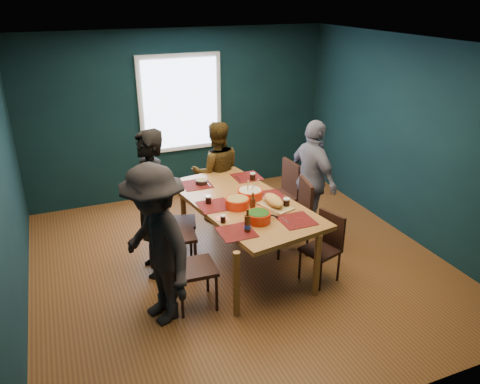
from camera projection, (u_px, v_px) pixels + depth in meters
The scene contains 26 objects.
room at pixel (230, 156), 5.69m from camera, with size 5.01×5.01×2.71m.
dining_table at pixel (242, 207), 5.78m from camera, with size 1.45×2.36×0.84m.
chair_left_far at pixel (175, 217), 6.14m from camera, with size 0.46×0.46×0.83m.
chair_left_mid at pixel (169, 229), 5.67m from camera, with size 0.49×0.49×0.96m.
chair_left_near at pixel (186, 262), 4.98m from camera, with size 0.47×0.47×0.97m.
chair_right_far at pixel (284, 190), 6.75m from camera, with size 0.47×0.47×0.99m.
chair_right_mid at pixel (297, 211), 6.09m from camera, with size 0.52×0.52×1.00m.
chair_right_near at pixel (325, 242), 5.53m from camera, with size 0.48×0.48×0.84m.
person_far_left at pixel (151, 205), 5.50m from camera, with size 0.66×0.43×1.81m, color black.
person_back at pixel (217, 172), 6.86m from camera, with size 0.74×0.58×1.53m, color black.
person_right at pixel (313, 180), 6.42m from camera, with size 0.98×0.41×1.66m, color silver.
person_near_left at pixel (156, 246), 4.69m from camera, with size 1.12×0.65×1.74m, color black.
bowl_salad at pixel (237, 202), 5.56m from camera, with size 0.29×0.29×0.12m.
bowl_dumpling at pixel (250, 194), 5.77m from camera, with size 0.31×0.31×0.29m.
bowl_herbs at pixel (259, 217), 5.22m from camera, with size 0.27×0.27×0.12m.
cutting_board at pixel (274, 201), 5.60m from camera, with size 0.39×0.62×0.13m.
small_bowl at pixel (201, 182), 6.23m from camera, with size 0.16×0.16×0.07m.
beer_bottle_a at pixel (247, 224), 4.99m from camera, with size 0.07×0.07×0.27m.
beer_bottle_b at pixel (253, 205), 5.43m from camera, with size 0.06×0.06×0.24m.
cola_glass_a at pixel (223, 219), 5.21m from camera, with size 0.07×0.07×0.09m.
cola_glass_b at pixel (287, 202), 5.57m from camera, with size 0.08×0.08×0.11m.
cola_glass_c at pixel (253, 176), 6.36m from camera, with size 0.08×0.08×0.10m.
cola_glass_d at pixel (208, 199), 5.66m from camera, with size 0.07×0.07×0.10m.
napkin_a at pixel (270, 194), 5.93m from camera, with size 0.14×0.14×0.00m, color #FB8469.
napkin_b at pixel (221, 218), 5.32m from camera, with size 0.14×0.14×0.00m, color #FB8469.
napkin_c at pixel (297, 220), 5.27m from camera, with size 0.14×0.14×0.00m, color #FB8469.
Camera 1 is at (-1.93, -4.77, 3.24)m, focal length 35.00 mm.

